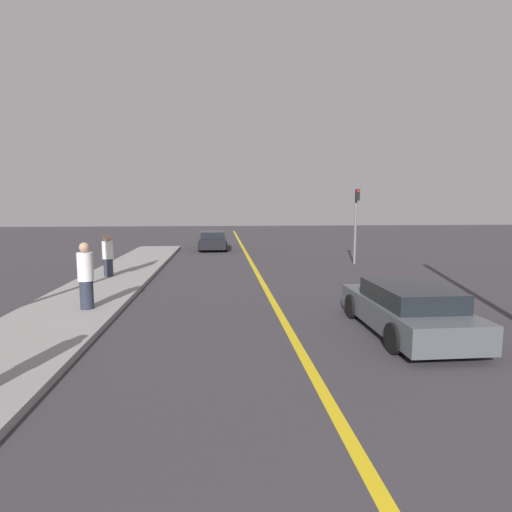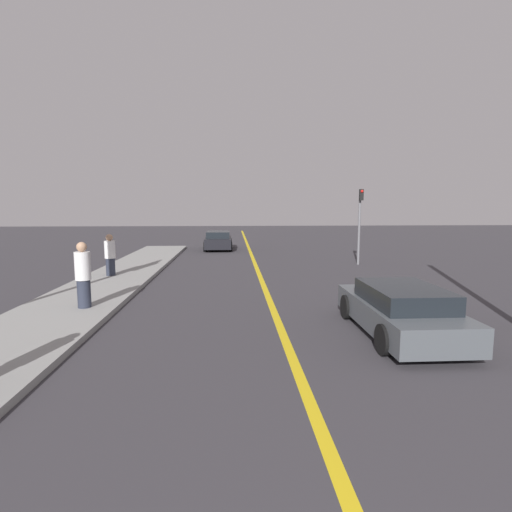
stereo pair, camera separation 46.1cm
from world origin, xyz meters
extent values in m
cube|color=gold|center=(0.00, 18.00, 0.00)|extent=(0.20, 60.00, 0.01)
cube|color=gray|center=(-5.76, 14.41, 0.07)|extent=(2.76, 28.82, 0.15)
cube|color=#4C5156|center=(2.67, 9.32, 0.46)|extent=(1.73, 4.16, 0.58)
cube|color=black|center=(2.67, 9.11, 0.96)|extent=(1.52, 2.29, 0.41)
cylinder|color=black|center=(1.85, 10.61, 0.31)|extent=(0.22, 0.63, 0.63)
cylinder|color=black|center=(3.48, 10.61, 0.31)|extent=(0.22, 0.63, 0.63)
cylinder|color=black|center=(1.85, 8.03, 0.31)|extent=(0.22, 0.63, 0.63)
cylinder|color=black|center=(3.49, 8.03, 0.31)|extent=(0.22, 0.63, 0.63)
cube|color=black|center=(-2.10, 27.62, 0.51)|extent=(1.77, 3.96, 0.66)
cube|color=black|center=(-2.10, 27.43, 1.04)|extent=(1.54, 2.19, 0.41)
cylinder|color=black|center=(-2.94, 28.83, 0.33)|extent=(0.23, 0.66, 0.65)
cylinder|color=black|center=(-1.31, 28.86, 0.33)|extent=(0.23, 0.66, 0.65)
cylinder|color=black|center=(-2.90, 26.39, 0.33)|extent=(0.23, 0.66, 0.65)
cylinder|color=black|center=(-1.27, 26.41, 0.33)|extent=(0.23, 0.66, 0.65)
cylinder|color=#282D3D|center=(-5.24, 11.63, 0.54)|extent=(0.35, 0.35, 0.77)
cylinder|color=silver|center=(-5.24, 11.63, 1.31)|extent=(0.42, 0.42, 0.77)
sphere|color=tan|center=(-5.24, 11.63, 1.83)|extent=(0.27, 0.27, 0.27)
cylinder|color=#282D3D|center=(-6.06, 16.81, 0.50)|extent=(0.36, 0.36, 0.70)
cylinder|color=silver|center=(-6.06, 16.81, 1.20)|extent=(0.42, 0.42, 0.70)
sphere|color=tan|center=(-6.06, 16.81, 1.69)|extent=(0.27, 0.27, 0.27)
cylinder|color=slate|center=(5.19, 20.19, 1.88)|extent=(0.12, 0.12, 3.75)
cube|color=black|center=(5.19, 20.01, 3.48)|extent=(0.18, 0.18, 0.55)
sphere|color=red|center=(5.19, 19.92, 3.64)|extent=(0.14, 0.14, 0.14)
camera|label=1|loc=(-1.60, 0.63, 2.93)|focal=28.00mm
camera|label=2|loc=(-1.14, 0.60, 2.93)|focal=28.00mm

